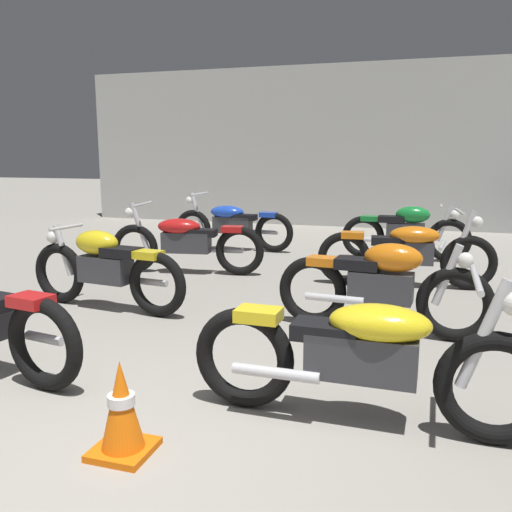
# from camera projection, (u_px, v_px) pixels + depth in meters

# --- Properties ---
(ground_plane) EXTENTS (60.00, 60.00, 0.00)m
(ground_plane) POSITION_uv_depth(u_px,v_px,m) (59.00, 475.00, 2.81)
(ground_plane) COLOR gray
(back_wall) EXTENTS (12.86, 0.24, 3.60)m
(back_wall) POSITION_uv_depth(u_px,v_px,m) (350.00, 147.00, 12.19)
(back_wall) COLOR #B2B2AD
(back_wall) RESTS_ON ground
(motorcycle_left_row_1) EXTENTS (1.97, 0.48, 0.88)m
(motorcycle_left_row_1) POSITION_uv_depth(u_px,v_px,m) (105.00, 267.00, 5.75)
(motorcycle_left_row_1) COLOR black
(motorcycle_left_row_1) RESTS_ON ground
(motorcycle_left_row_2) EXTENTS (2.16, 0.71, 0.97)m
(motorcycle_left_row_2) POSITION_uv_depth(u_px,v_px,m) (185.00, 241.00, 7.50)
(motorcycle_left_row_2) COLOR black
(motorcycle_left_row_2) RESTS_ON ground
(motorcycle_left_row_3) EXTENTS (2.17, 0.68, 0.97)m
(motorcycle_left_row_3) POSITION_uv_depth(u_px,v_px,m) (232.00, 224.00, 9.38)
(motorcycle_left_row_3) COLOR black
(motorcycle_left_row_3) RESTS_ON ground
(motorcycle_right_row_0) EXTENTS (2.17, 0.68, 0.97)m
(motorcycle_right_row_0) POSITION_uv_depth(u_px,v_px,m) (364.00, 354.00, 3.26)
(motorcycle_right_row_0) COLOR black
(motorcycle_right_row_0) RESTS_ON ground
(motorcycle_right_row_1) EXTENTS (1.97, 0.48, 0.88)m
(motorcycle_right_row_1) POSITION_uv_depth(u_px,v_px,m) (382.00, 284.00, 4.98)
(motorcycle_right_row_1) COLOR black
(motorcycle_right_row_1) RESTS_ON ground
(motorcycle_right_row_2) EXTENTS (2.17, 0.68, 0.97)m
(motorcycle_right_row_2) POSITION_uv_depth(u_px,v_px,m) (407.00, 251.00, 6.73)
(motorcycle_right_row_2) COLOR black
(motorcycle_right_row_2) RESTS_ON ground
(motorcycle_right_row_3) EXTENTS (1.97, 0.48, 0.88)m
(motorcycle_right_row_3) POSITION_uv_depth(u_px,v_px,m) (406.00, 231.00, 8.47)
(motorcycle_right_row_3) COLOR black
(motorcycle_right_row_3) RESTS_ON ground
(traffic_cone) EXTENTS (0.32, 0.32, 0.54)m
(traffic_cone) POSITION_uv_depth(u_px,v_px,m) (122.00, 409.00, 2.97)
(traffic_cone) COLOR orange
(traffic_cone) RESTS_ON ground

